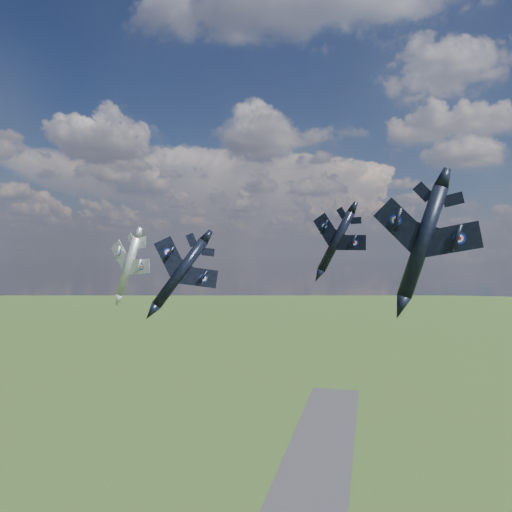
% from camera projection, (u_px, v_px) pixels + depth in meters
% --- Properties ---
extents(jet_lead_navy, '(17.16, 19.70, 9.72)m').
position_uv_depth(jet_lead_navy, '(180.00, 273.00, 75.03)').
color(jet_lead_navy, black).
extents(jet_right_navy, '(15.50, 18.69, 6.85)m').
position_uv_depth(jet_right_navy, '(422.00, 242.00, 51.86)').
color(jet_right_navy, black).
extents(jet_high_navy, '(16.34, 19.32, 8.69)m').
position_uv_depth(jet_high_navy, '(336.00, 241.00, 91.17)').
color(jet_high_navy, black).
extents(jet_left_silver, '(14.50, 16.67, 6.72)m').
position_uv_depth(jet_left_silver, '(128.00, 266.00, 80.28)').
color(jet_left_silver, '#A0A1AA').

